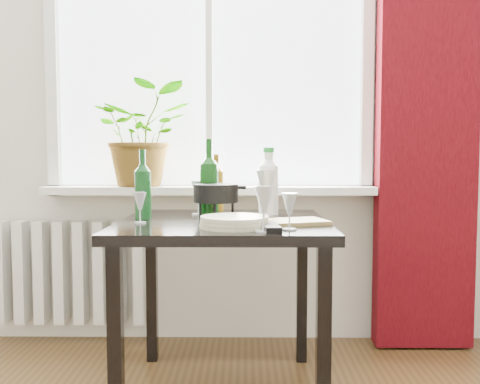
{
  "coord_description": "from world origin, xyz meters",
  "views": [
    {
      "loc": [
        0.19,
        -0.65,
        1.01
      ],
      "look_at": [
        0.17,
        1.55,
        0.86
      ],
      "focal_mm": 40.0,
      "sensor_mm": 36.0,
      "label": 1
    }
  ],
  "objects_px": {
    "wine_bottle_left": "(143,184)",
    "cutting_board": "(291,222)",
    "potted_plant": "(143,135)",
    "cleaning_bottle": "(268,180)",
    "wineglass_front_right": "(264,209)",
    "fondue_pot": "(216,201)",
    "bottle_amber": "(216,182)",
    "wineglass_far_right": "(289,211)",
    "table": "(223,242)",
    "wineglass_back_center": "(266,192)",
    "plate_stack": "(235,222)",
    "tv_remote": "(270,227)",
    "wineglass_back_left": "(199,197)",
    "wine_bottle_right": "(209,177)",
    "wineglass_front_left": "(140,208)",
    "radiator": "(71,272)"
  },
  "relations": [
    {
      "from": "wine_bottle_left",
      "to": "cutting_board",
      "type": "bearing_deg",
      "value": -15.16
    },
    {
      "from": "potted_plant",
      "to": "cutting_board",
      "type": "distance_m",
      "value": 1.09
    },
    {
      "from": "cleaning_bottle",
      "to": "wineglass_front_right",
      "type": "distance_m",
      "value": 0.56
    },
    {
      "from": "wineglass_front_right",
      "to": "fondue_pot",
      "type": "height_order",
      "value": "wineglass_front_right"
    },
    {
      "from": "cutting_board",
      "to": "fondue_pot",
      "type": "bearing_deg",
      "value": 152.09
    },
    {
      "from": "bottle_amber",
      "to": "wineglass_far_right",
      "type": "bearing_deg",
      "value": -65.42
    },
    {
      "from": "table",
      "to": "wineglass_back_center",
      "type": "relative_size",
      "value": 4.05
    },
    {
      "from": "potted_plant",
      "to": "plate_stack",
      "type": "xyz_separation_m",
      "value": [
        0.5,
        -0.84,
        -0.35
      ]
    },
    {
      "from": "tv_remote",
      "to": "potted_plant",
      "type": "bearing_deg",
      "value": 118.59
    },
    {
      "from": "bottle_amber",
      "to": "wineglass_back_left",
      "type": "relative_size",
      "value": 1.78
    },
    {
      "from": "wine_bottle_left",
      "to": "plate_stack",
      "type": "height_order",
      "value": "wine_bottle_left"
    },
    {
      "from": "bottle_amber",
      "to": "plate_stack",
      "type": "distance_m",
      "value": 0.6
    },
    {
      "from": "wine_bottle_left",
      "to": "wineglass_front_right",
      "type": "bearing_deg",
      "value": -38.5
    },
    {
      "from": "wine_bottle_right",
      "to": "wineglass_front_right",
      "type": "relative_size",
      "value": 2.08
    },
    {
      "from": "wineglass_far_right",
      "to": "wineglass_back_center",
      "type": "distance_m",
      "value": 0.46
    },
    {
      "from": "wine_bottle_right",
      "to": "tv_remote",
      "type": "height_order",
      "value": "wine_bottle_right"
    },
    {
      "from": "wineglass_back_center",
      "to": "wineglass_front_left",
      "type": "bearing_deg",
      "value": -151.98
    },
    {
      "from": "wineglass_back_center",
      "to": "fondue_pot",
      "type": "bearing_deg",
      "value": -152.58
    },
    {
      "from": "wine_bottle_left",
      "to": "wineglass_front_right",
      "type": "distance_m",
      "value": 0.64
    },
    {
      "from": "wine_bottle_left",
      "to": "bottle_amber",
      "type": "bearing_deg",
      "value": 46.31
    },
    {
      "from": "table",
      "to": "bottle_amber",
      "type": "relative_size",
      "value": 3.04
    },
    {
      "from": "potted_plant",
      "to": "wineglass_front_left",
      "type": "relative_size",
      "value": 4.31
    },
    {
      "from": "plate_stack",
      "to": "tv_remote",
      "type": "relative_size",
      "value": 1.39
    },
    {
      "from": "cleaning_bottle",
      "to": "wineglass_far_right",
      "type": "relative_size",
      "value": 2.28
    },
    {
      "from": "wine_bottle_left",
      "to": "radiator",
      "type": "bearing_deg",
      "value": 131.34
    },
    {
      "from": "wineglass_front_left",
      "to": "tv_remote",
      "type": "height_order",
      "value": "wineglass_front_left"
    },
    {
      "from": "radiator",
      "to": "potted_plant",
      "type": "distance_m",
      "value": 0.84
    },
    {
      "from": "wineglass_far_right",
      "to": "cutting_board",
      "type": "relative_size",
      "value": 0.5
    },
    {
      "from": "cleaning_bottle",
      "to": "cutting_board",
      "type": "distance_m",
      "value": 0.36
    },
    {
      "from": "plate_stack",
      "to": "tv_remote",
      "type": "distance_m",
      "value": 0.14
    },
    {
      "from": "fondue_pot",
      "to": "tv_remote",
      "type": "bearing_deg",
      "value": -65.27
    },
    {
      "from": "table",
      "to": "plate_stack",
      "type": "relative_size",
      "value": 3.24
    },
    {
      "from": "radiator",
      "to": "wineglass_far_right",
      "type": "height_order",
      "value": "wineglass_far_right"
    },
    {
      "from": "wine_bottle_left",
      "to": "plate_stack",
      "type": "distance_m",
      "value": 0.5
    },
    {
      "from": "bottle_amber",
      "to": "wineglass_far_right",
      "type": "relative_size",
      "value": 2.05
    },
    {
      "from": "table",
      "to": "wineglass_front_left",
      "type": "relative_size",
      "value": 6.78
    },
    {
      "from": "fondue_pot",
      "to": "wineglass_front_right",
      "type": "bearing_deg",
      "value": -72.51
    },
    {
      "from": "wineglass_front_right",
      "to": "wineglass_back_left",
      "type": "distance_m",
      "value": 0.6
    },
    {
      "from": "radiator",
      "to": "wineglass_far_right",
      "type": "distance_m",
      "value": 1.5
    },
    {
      "from": "wine_bottle_right",
      "to": "cleaning_bottle",
      "type": "xyz_separation_m",
      "value": [
        0.26,
        0.07,
        -0.02
      ]
    },
    {
      "from": "potted_plant",
      "to": "bottle_amber",
      "type": "bearing_deg",
      "value": -32.71
    },
    {
      "from": "wine_bottle_left",
      "to": "fondue_pot",
      "type": "bearing_deg",
      "value": -0.95
    },
    {
      "from": "table",
      "to": "wine_bottle_right",
      "type": "distance_m",
      "value": 0.31
    },
    {
      "from": "bottle_amber",
      "to": "cleaning_bottle",
      "type": "bearing_deg",
      "value": -32.21
    },
    {
      "from": "cutting_board",
      "to": "wineglass_far_right",
      "type": "bearing_deg",
      "value": -96.59
    },
    {
      "from": "wineglass_front_right",
      "to": "table",
      "type": "bearing_deg",
      "value": 114.38
    },
    {
      "from": "wine_bottle_left",
      "to": "cutting_board",
      "type": "xyz_separation_m",
      "value": [
        0.61,
        -0.17,
        -0.14
      ]
    },
    {
      "from": "wine_bottle_right",
      "to": "wineglass_front_left",
      "type": "bearing_deg",
      "value": -135.86
    },
    {
      "from": "cleaning_bottle",
      "to": "wineglass_far_right",
      "type": "height_order",
      "value": "cleaning_bottle"
    },
    {
      "from": "table",
      "to": "wineglass_far_right",
      "type": "height_order",
      "value": "wineglass_far_right"
    }
  ]
}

